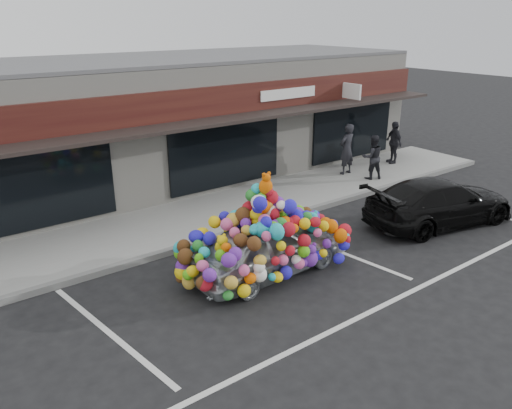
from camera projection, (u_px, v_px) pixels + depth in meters
ground at (251, 286)px, 11.10m from camera, size 90.00×90.00×0.00m
shop_building at (102, 127)px, 16.66m from camera, size 24.00×7.20×4.31m
sidewalk at (167, 226)px, 14.07m from camera, size 26.00×3.00×0.15m
kerb at (194, 244)px, 12.94m from camera, size 26.00×0.18×0.16m
parking_stripe_left at (109, 332)px, 9.45m from camera, size 0.73×4.37×0.01m
parking_stripe_mid at (334, 250)px, 12.81m from camera, size 0.73×4.37×0.01m
parking_stripe_right at (455, 205)px, 15.84m from camera, size 0.73×4.37×0.01m
lane_line at (392, 301)px, 10.49m from camera, size 14.00×0.12×0.01m
toy_car at (266, 242)px, 11.36m from camera, size 2.75×4.09×2.34m
black_sedan at (440, 202)px, 14.21m from camera, size 2.74×4.87×1.33m
pedestrian_a at (347, 149)px, 18.20m from camera, size 0.71×0.49×1.86m
pedestrian_b at (372, 157)px, 17.69m from camera, size 0.95×0.86×1.58m
pedestrian_c at (394, 142)px, 19.61m from camera, size 1.05×0.71×1.66m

